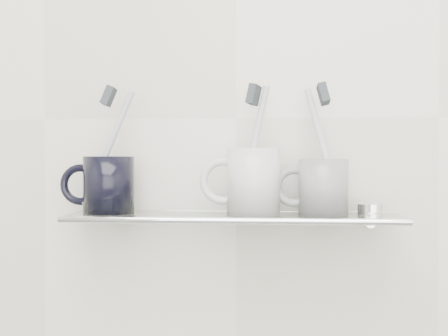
# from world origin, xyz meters

# --- Properties ---
(wall_back) EXTENTS (2.50, 0.00, 2.50)m
(wall_back) POSITION_xyz_m (0.00, 1.10, 1.25)
(wall_back) COLOR silver
(wall_back) RESTS_ON ground
(shelf_glass) EXTENTS (0.50, 0.12, 0.01)m
(shelf_glass) POSITION_xyz_m (0.00, 1.04, 1.10)
(shelf_glass) COLOR silver
(shelf_glass) RESTS_ON wall_back
(shelf_rail) EXTENTS (0.50, 0.01, 0.01)m
(shelf_rail) POSITION_xyz_m (0.00, 0.98, 1.10)
(shelf_rail) COLOR silver
(shelf_rail) RESTS_ON shelf_glass
(bracket_left) EXTENTS (0.02, 0.03, 0.02)m
(bracket_left) POSITION_xyz_m (-0.21, 1.09, 1.09)
(bracket_left) COLOR silver
(bracket_left) RESTS_ON wall_back
(bracket_right) EXTENTS (0.02, 0.03, 0.02)m
(bracket_right) POSITION_xyz_m (0.21, 1.09, 1.09)
(bracket_right) COLOR silver
(bracket_right) RESTS_ON wall_back
(mug_left) EXTENTS (0.09, 0.09, 0.09)m
(mug_left) POSITION_xyz_m (-0.19, 1.04, 1.14)
(mug_left) COLOR black
(mug_left) RESTS_ON shelf_glass
(mug_left_handle) EXTENTS (0.06, 0.01, 0.06)m
(mug_left_handle) POSITION_xyz_m (-0.24, 1.04, 1.14)
(mug_left_handle) COLOR black
(mug_left_handle) RESTS_ON mug_left
(toothbrush_left) EXTENTS (0.08, 0.03, 0.18)m
(toothbrush_left) POSITION_xyz_m (-0.19, 1.04, 1.20)
(toothbrush_left) COLOR #9FA7C2
(toothbrush_left) RESTS_ON mug_left
(bristles_left) EXTENTS (0.02, 0.02, 0.03)m
(bristles_left) POSITION_xyz_m (-0.19, 1.04, 1.28)
(bristles_left) COLOR #2E3338
(bristles_left) RESTS_ON toothbrush_left
(mug_center) EXTENTS (0.10, 0.10, 0.10)m
(mug_center) POSITION_xyz_m (0.03, 1.04, 1.15)
(mug_center) COLOR white
(mug_center) RESTS_ON shelf_glass
(mug_center_handle) EXTENTS (0.07, 0.01, 0.07)m
(mug_center_handle) POSITION_xyz_m (-0.02, 1.04, 1.15)
(mug_center_handle) COLOR white
(mug_center_handle) RESTS_ON mug_center
(toothbrush_center) EXTENTS (0.05, 0.02, 0.19)m
(toothbrush_center) POSITION_xyz_m (0.03, 1.04, 1.20)
(toothbrush_center) COLOR silver
(toothbrush_center) RESTS_ON mug_center
(bristles_center) EXTENTS (0.03, 0.03, 0.03)m
(bristles_center) POSITION_xyz_m (0.03, 1.04, 1.28)
(bristles_center) COLOR #2E3338
(bristles_center) RESTS_ON toothbrush_center
(mug_right) EXTENTS (0.08, 0.08, 0.08)m
(mug_right) POSITION_xyz_m (0.13, 1.04, 1.14)
(mug_right) COLOR white
(mug_right) RESTS_ON shelf_glass
(mug_right_handle) EXTENTS (0.06, 0.01, 0.06)m
(mug_right_handle) POSITION_xyz_m (0.09, 1.04, 1.14)
(mug_right_handle) COLOR white
(mug_right_handle) RESTS_ON mug_right
(toothbrush_right) EXTENTS (0.05, 0.05, 0.18)m
(toothbrush_right) POSITION_xyz_m (0.13, 1.04, 1.20)
(toothbrush_right) COLOR silver
(toothbrush_right) RESTS_ON mug_right
(bristles_right) EXTENTS (0.02, 0.03, 0.04)m
(bristles_right) POSITION_xyz_m (0.13, 1.04, 1.28)
(bristles_right) COLOR #2E3338
(bristles_right) RESTS_ON toothbrush_right
(chrome_cap) EXTENTS (0.04, 0.04, 0.02)m
(chrome_cap) POSITION_xyz_m (0.21, 1.04, 1.11)
(chrome_cap) COLOR silver
(chrome_cap) RESTS_ON shelf_glass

